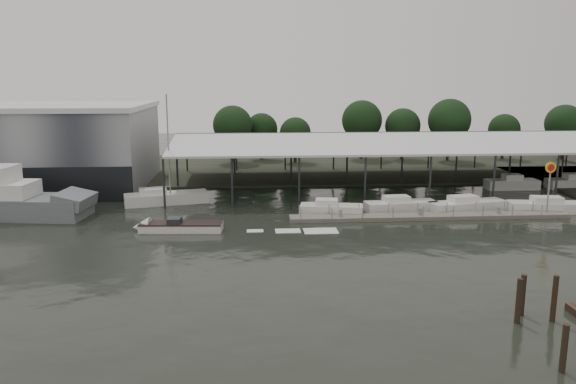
{
  "coord_description": "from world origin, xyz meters",
  "views": [
    {
      "loc": [
        -2.92,
        -43.03,
        13.77
      ],
      "look_at": [
        0.96,
        11.91,
        2.5
      ],
      "focal_mm": 35.0,
      "sensor_mm": 36.0,
      "label": 1
    }
  ],
  "objects": [
    {
      "name": "moored_cruiser_1",
      "position": [
        12.84,
        13.25,
        0.61
      ],
      "size": [
        7.73,
        3.07,
        1.7
      ],
      "rotation": [
        0.0,
        0.0,
        0.12
      ],
      "color": "white",
      "rests_on": "ground"
    },
    {
      "name": "white_sailboat",
      "position": [
        -12.27,
        18.64,
        0.65
      ],
      "size": [
        9.42,
        4.75,
        12.25
      ],
      "rotation": [
        0.0,
        0.0,
        0.25
      ],
      "color": "white",
      "rests_on": "ground"
    },
    {
      "name": "floating_dock",
      "position": [
        15.0,
        10.0,
        0.2
      ],
      "size": [
        28.0,
        2.0,
        1.4
      ],
      "color": "slate",
      "rests_on": "ground"
    },
    {
      "name": "speedboat_underway",
      "position": [
        -9.82,
        7.07,
        0.39
      ],
      "size": [
        19.17,
        3.49,
        2.0
      ],
      "rotation": [
        0.0,
        0.0,
        3.07
      ],
      "color": "white",
      "rests_on": "ground"
    },
    {
      "name": "moored_cruiser_0",
      "position": [
        5.36,
        12.2,
        0.61
      ],
      "size": [
        6.63,
        3.28,
        1.7
      ],
      "rotation": [
        0.0,
        0.0,
        -0.18
      ],
      "color": "white",
      "rests_on": "ground"
    },
    {
      "name": "shell_fuel_sign",
      "position": [
        27.0,
        9.99,
        3.93
      ],
      "size": [
        1.1,
        0.18,
        5.55
      ],
      "color": "gray",
      "rests_on": "ground"
    },
    {
      "name": "horizon_tree_line",
      "position": [
        23.06,
        48.34,
        6.08
      ],
      "size": [
        67.39,
        9.92,
        10.41
      ],
      "color": "black",
      "rests_on": "ground"
    },
    {
      "name": "ground",
      "position": [
        0.0,
        0.0,
        0.0
      ],
      "size": [
        200.0,
        200.0,
        0.0
      ],
      "primitive_type": "plane",
      "color": "black",
      "rests_on": "ground"
    },
    {
      "name": "covered_boat_shed",
      "position": [
        17.0,
        28.0,
        6.13
      ],
      "size": [
        58.24,
        24.0,
        6.96
      ],
      "color": "silver",
      "rests_on": "ground"
    },
    {
      "name": "land_strip_far",
      "position": [
        0.0,
        42.0,
        0.1
      ],
      "size": [
        140.0,
        30.0,
        0.3
      ],
      "color": "#373D2E",
      "rests_on": "ground"
    },
    {
      "name": "storage_warehouse",
      "position": [
        -28.0,
        29.94,
        5.29
      ],
      "size": [
        24.5,
        20.5,
        10.5
      ],
      "color": "gray",
      "rests_on": "ground"
    },
    {
      "name": "grey_trawler",
      "position": [
        -27.08,
        13.62,
        1.58
      ],
      "size": [
        16.95,
        6.85,
        8.84
      ],
      "rotation": [
        0.0,
        0.0,
        -0.13
      ],
      "color": "slate",
      "rests_on": "ground"
    },
    {
      "name": "moored_cruiser_2",
      "position": [
        19.84,
        12.86,
        0.61
      ],
      "size": [
        8.61,
        3.91,
        1.7
      ],
      "rotation": [
        0.0,
        0.0,
        0.21
      ],
      "color": "white",
      "rests_on": "ground"
    },
    {
      "name": "moored_cruiser_3",
      "position": [
        28.33,
        11.77,
        0.61
      ],
      "size": [
        8.76,
        3.27,
        1.7
      ],
      "rotation": [
        0.0,
        0.0,
        -0.13
      ],
      "color": "white",
      "rests_on": "ground"
    },
    {
      "name": "mooring_pilings",
      "position": [
        13.89,
        -15.27,
        0.98
      ],
      "size": [
        6.11,
        8.12,
        3.37
      ],
      "color": "#2E2317",
      "rests_on": "ground"
    }
  ]
}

